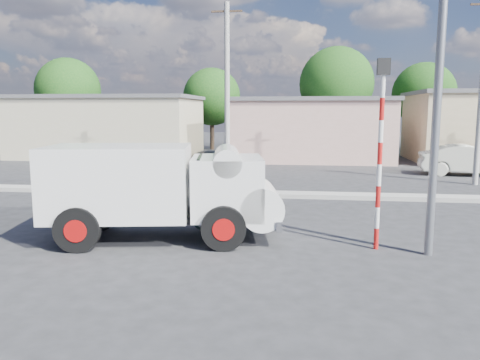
# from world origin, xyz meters

# --- Properties ---
(ground_plane) EXTENTS (120.00, 120.00, 0.00)m
(ground_plane) POSITION_xyz_m (0.00, 0.00, 0.00)
(ground_plane) COLOR #29282B
(ground_plane) RESTS_ON ground
(median) EXTENTS (40.00, 0.80, 0.16)m
(median) POSITION_xyz_m (0.00, 8.00, 0.08)
(median) COLOR #99968E
(median) RESTS_ON ground
(truck) EXTENTS (5.99, 3.03, 2.36)m
(truck) POSITION_xyz_m (-1.95, 1.68, 1.31)
(truck) COLOR black
(truck) RESTS_ON ground
(bicycle) EXTENTS (2.14, 1.08, 1.07)m
(bicycle) POSITION_xyz_m (-0.44, 2.72, 0.54)
(bicycle) COLOR black
(bicycle) RESTS_ON ground
(cyclist) EXTENTS (0.58, 0.77, 1.91)m
(cyclist) POSITION_xyz_m (-0.44, 2.72, 0.96)
(cyclist) COLOR silver
(cyclist) RESTS_ON ground
(car_cream) EXTENTS (4.79, 2.11, 1.53)m
(car_cream) POSITION_xyz_m (9.72, 15.09, 0.76)
(car_cream) COLOR beige
(car_cream) RESTS_ON ground
(traffic_pole) EXTENTS (0.28, 0.18, 4.36)m
(traffic_pole) POSITION_xyz_m (3.20, 1.50, 2.59)
(traffic_pole) COLOR red
(traffic_pole) RESTS_ON ground
(streetlight) EXTENTS (2.34, 0.22, 9.00)m
(streetlight) POSITION_xyz_m (4.14, 1.20, 4.96)
(streetlight) COLOR slate
(streetlight) RESTS_ON ground
(building_row) EXTENTS (37.80, 7.30, 4.44)m
(building_row) POSITION_xyz_m (1.10, 22.00, 2.13)
(building_row) COLOR beige
(building_row) RESTS_ON ground
(tree_row) EXTENTS (43.62, 7.43, 8.42)m
(tree_row) POSITION_xyz_m (3.76, 28.45, 4.99)
(tree_row) COLOR #38281E
(tree_row) RESTS_ON ground
(utility_poles) EXTENTS (35.40, 0.24, 8.00)m
(utility_poles) POSITION_xyz_m (3.25, 12.00, 4.07)
(utility_poles) COLOR #99968E
(utility_poles) RESTS_ON ground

